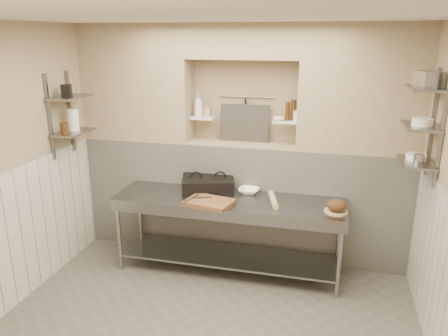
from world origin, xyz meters
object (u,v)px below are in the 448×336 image
(prep_table, at_px, (228,220))
(panini_press, at_px, (208,184))
(mixing_bowl, at_px, (249,191))
(bowl_alcove, at_px, (278,119))
(rolling_pin, at_px, (273,199))
(bottle_soap, at_px, (198,106))
(cutting_board, at_px, (209,202))
(jug_left, at_px, (73,120))
(bread_loaf, at_px, (337,205))

(prep_table, bearing_deg, panini_press, 144.18)
(mixing_bowl, xyz_separation_m, bowl_alcove, (0.28, 0.30, 0.80))
(rolling_pin, height_order, bottle_soap, bottle_soap)
(cutting_board, bearing_deg, rolling_pin, 18.57)
(bottle_soap, xyz_separation_m, jug_left, (-1.29, -0.66, -0.11))
(prep_table, height_order, mixing_bowl, mixing_bowl)
(prep_table, xyz_separation_m, mixing_bowl, (0.19, 0.24, 0.29))
(bread_loaf, relative_size, bottle_soap, 0.75)
(bottle_soap, bearing_deg, mixing_bowl, -24.71)
(mixing_bowl, height_order, jug_left, jug_left)
(prep_table, height_order, bottle_soap, bottle_soap)
(panini_press, distance_m, rolling_pin, 0.82)
(bottle_soap, distance_m, jug_left, 1.46)
(jug_left, bearing_deg, panini_press, 11.87)
(cutting_board, relative_size, jug_left, 1.97)
(jug_left, bearing_deg, bottle_soap, 27.08)
(panini_press, distance_m, bottle_soap, 0.96)
(panini_press, height_order, cutting_board, panini_press)
(cutting_board, bearing_deg, bowl_alcove, 49.74)
(mixing_bowl, xyz_separation_m, bread_loaf, (0.99, -0.33, 0.05))
(bottle_soap, bearing_deg, prep_table, -47.73)
(mixing_bowl, distance_m, jug_left, 2.17)
(cutting_board, distance_m, bowl_alcove, 1.27)
(prep_table, height_order, bowl_alcove, bowl_alcove)
(prep_table, distance_m, jug_left, 2.11)
(cutting_board, bearing_deg, jug_left, 176.40)
(panini_press, bearing_deg, mixing_bowl, -13.40)
(mixing_bowl, bearing_deg, bread_loaf, -18.64)
(bowl_alcove, bearing_deg, jug_left, -164.17)
(mixing_bowl, distance_m, bread_loaf, 1.04)
(bowl_alcove, bearing_deg, bread_loaf, -41.77)
(bread_loaf, bearing_deg, mixing_bowl, 161.36)
(prep_table, height_order, cutting_board, cutting_board)
(mixing_bowl, bearing_deg, jug_left, -170.29)
(panini_press, bearing_deg, prep_table, -52.11)
(panini_press, xyz_separation_m, bread_loaf, (1.47, -0.31, -0.01))
(bread_loaf, bearing_deg, bottle_soap, 158.79)
(panini_press, bearing_deg, cutting_board, -88.89)
(panini_press, relative_size, bowl_alcove, 5.43)
(prep_table, xyz_separation_m, bottle_soap, (-0.51, 0.56, 1.21))
(rolling_pin, height_order, bowl_alcove, bowl_alcove)
(rolling_pin, xyz_separation_m, bottle_soap, (-1.01, 0.54, 0.92))
(bowl_alcove, bearing_deg, panini_press, -156.81)
(bread_loaf, relative_size, bowl_alcove, 1.60)
(panini_press, distance_m, mixing_bowl, 0.49)
(cutting_board, xyz_separation_m, bread_loaf, (1.34, 0.11, 0.05))
(jug_left, bearing_deg, bowl_alcove, 15.83)
(bottle_soap, bearing_deg, rolling_pin, -28.10)
(rolling_pin, distance_m, bread_loaf, 0.69)
(rolling_pin, bearing_deg, mixing_bowl, 145.08)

